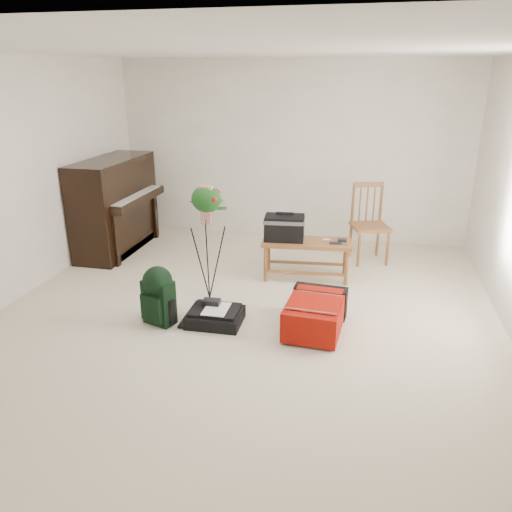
% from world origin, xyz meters
% --- Properties ---
extents(floor, '(5.00, 5.50, 0.01)m').
position_xyz_m(floor, '(0.00, 0.00, 0.00)').
color(floor, beige).
rests_on(floor, ground).
extents(ceiling, '(5.00, 5.50, 0.01)m').
position_xyz_m(ceiling, '(0.00, 0.00, 2.50)').
color(ceiling, white).
rests_on(ceiling, wall_back).
extents(wall_back, '(5.00, 0.04, 2.50)m').
position_xyz_m(wall_back, '(0.00, 2.75, 1.25)').
color(wall_back, silver).
rests_on(wall_back, floor).
extents(wall_left, '(0.04, 5.50, 2.50)m').
position_xyz_m(wall_left, '(-2.50, 0.00, 1.25)').
color(wall_left, silver).
rests_on(wall_left, floor).
extents(piano, '(0.71, 1.50, 1.25)m').
position_xyz_m(piano, '(-2.19, 1.60, 0.60)').
color(piano, black).
rests_on(piano, floor).
extents(bench, '(1.07, 0.51, 0.79)m').
position_xyz_m(bench, '(0.29, 1.16, 0.56)').
color(bench, brown).
rests_on(bench, floor).
extents(dining_chair, '(0.55, 0.55, 1.00)m').
position_xyz_m(dining_chair, '(1.18, 1.93, 0.49)').
color(dining_chair, brown).
rests_on(dining_chair, floor).
extents(red_suitcase, '(0.55, 0.78, 0.32)m').
position_xyz_m(red_suitcase, '(0.72, -0.06, 0.17)').
color(red_suitcase, '#A81007').
rests_on(red_suitcase, floor).
extents(black_duffel, '(0.53, 0.43, 0.22)m').
position_xyz_m(black_duffel, '(-0.24, -0.19, 0.08)').
color(black_duffel, black).
rests_on(black_duffel, floor).
extents(green_backpack, '(0.34, 0.31, 0.59)m').
position_xyz_m(green_backpack, '(-0.77, -0.31, 0.32)').
color(green_backpack, black).
rests_on(green_backpack, floor).
extents(flower_stand, '(0.44, 0.44, 1.28)m').
position_xyz_m(flower_stand, '(-0.48, 0.35, 0.62)').
color(flower_stand, black).
rests_on(flower_stand, floor).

